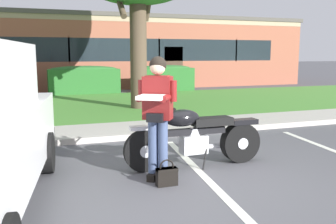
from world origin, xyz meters
TOP-DOWN VIEW (x-y plane):
  - ground_plane at (0.00, 0.00)m, footprint 140.00×140.00m
  - curb_strip at (0.00, 2.88)m, footprint 60.00×0.20m
  - concrete_walk at (0.00, 3.73)m, footprint 60.00×1.50m
  - grass_lawn at (0.00, 8.05)m, footprint 60.00×7.13m
  - stall_stripe_1 at (0.00, 0.20)m, footprint 0.68×4.38m
  - motorcycle at (0.15, 0.69)m, footprint 2.24×0.82m
  - rider_person at (-0.68, 0.27)m, footprint 0.61×0.67m
  - handbag at (-0.63, 0.02)m, footprint 0.28×0.13m
  - hedge_center_left at (-0.09, 11.96)m, footprint 2.98×0.90m
  - hedge_center_right at (3.57, 11.96)m, footprint 2.64×0.90m
  - brick_building at (-0.51, 18.53)m, footprint 26.04×10.03m

SIDE VIEW (x-z plane):
  - ground_plane at x=0.00m, z-range 0.00..0.00m
  - stall_stripe_1 at x=0.00m, z-range 0.00..0.01m
  - grass_lawn at x=0.00m, z-range 0.00..0.06m
  - concrete_walk at x=0.00m, z-range 0.00..0.08m
  - curb_strip at x=0.00m, z-range 0.00..0.12m
  - handbag at x=-0.63m, z-range -0.04..0.32m
  - motorcycle at x=0.15m, z-range -0.14..1.12m
  - hedge_center_left at x=-0.09m, z-range 0.03..1.27m
  - hedge_center_right at x=3.57m, z-range 0.03..1.27m
  - rider_person at x=-0.68m, z-range 0.15..1.86m
  - brick_building at x=-0.51m, z-range 0.00..3.72m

